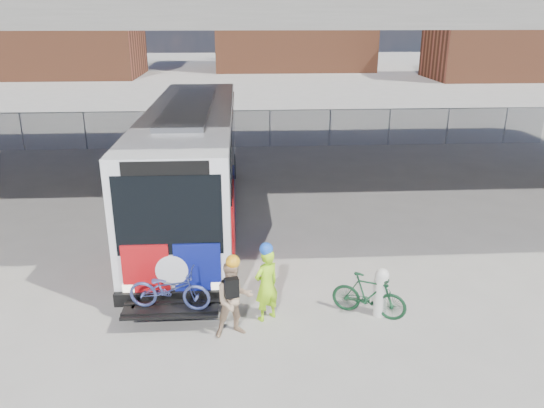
{
  "coord_description": "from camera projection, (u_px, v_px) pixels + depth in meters",
  "views": [
    {
      "loc": [
        -0.48,
        -13.92,
        6.28
      ],
      "look_at": [
        0.32,
        -0.95,
        1.6
      ],
      "focal_mm": 35.0,
      "sensor_mm": 36.0,
      "label": 1
    }
  ],
  "objects": [
    {
      "name": "ground",
      "position": [
        259.0,
        245.0,
        15.23
      ],
      "size": [
        160.0,
        160.0,
        0.0
      ],
      "primitive_type": "plane",
      "color": "#9E9991",
      "rests_on": "ground"
    },
    {
      "name": "bus",
      "position": [
        192.0,
        154.0,
        16.7
      ],
      "size": [
        2.67,
        12.99,
        3.69
      ],
      "color": "silver",
      "rests_on": "ground"
    },
    {
      "name": "overpass",
      "position": [
        253.0,
        5.0,
        16.77
      ],
      "size": [
        40.0,
        16.0,
        7.95
      ],
      "color": "#605E59",
      "rests_on": "ground"
    },
    {
      "name": "chainlink_fence",
      "position": [
        250.0,
        119.0,
        26.02
      ],
      "size": [
        30.0,
        0.06,
        30.0
      ],
      "color": "gray",
      "rests_on": "ground"
    },
    {
      "name": "brick_buildings",
      "position": [
        253.0,
        22.0,
        58.76
      ],
      "size": [
        54.0,
        22.0,
        12.0
      ],
      "color": "brown",
      "rests_on": "ground"
    },
    {
      "name": "bollard",
      "position": [
        381.0,
        291.0,
        11.53
      ],
      "size": [
        0.29,
        0.29,
        1.13
      ],
      "color": "white",
      "rests_on": "ground"
    },
    {
      "name": "cyclist_hivis",
      "position": [
        266.0,
        283.0,
        11.29
      ],
      "size": [
        0.72,
        0.66,
        1.8
      ],
      "rotation": [
        0.0,
        0.0,
        3.74
      ],
      "color": "#A9FB1A",
      "rests_on": "ground"
    },
    {
      "name": "cyclist_tan",
      "position": [
        234.0,
        298.0,
        10.72
      ],
      "size": [
        0.93,
        0.8,
        1.81
      ],
      "rotation": [
        0.0,
        0.0,
        0.24
      ],
      "color": "tan",
      "rests_on": "ground"
    },
    {
      "name": "bike_parked",
      "position": [
        369.0,
        295.0,
        11.55
      ],
      "size": [
        1.69,
        1.15,
        0.99
      ],
      "primitive_type": "imported",
      "rotation": [
        0.0,
        0.0,
        1.11
      ],
      "color": "#123A20",
      "rests_on": "ground"
    }
  ]
}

